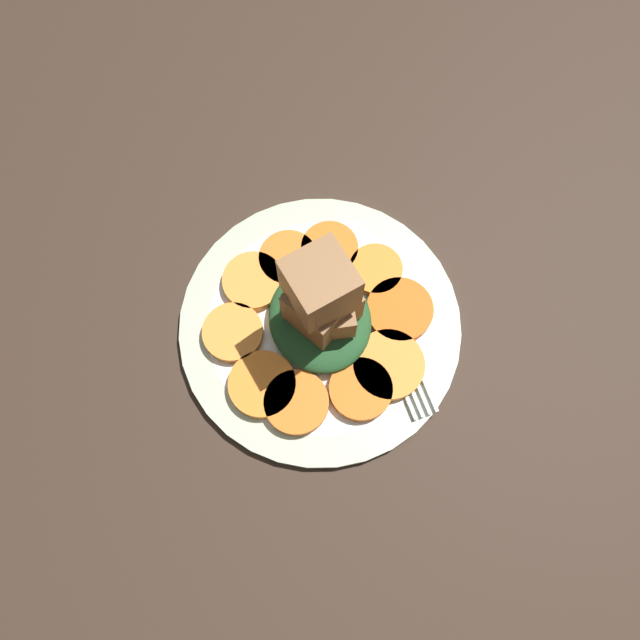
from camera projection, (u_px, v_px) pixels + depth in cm
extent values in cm
cube|color=#38281E|center=(320.00, 330.00, 58.50)|extent=(120.00, 120.00, 2.00)
cylinder|color=beige|center=(320.00, 325.00, 57.07)|extent=(25.66, 25.66, 1.00)
cylinder|color=white|center=(320.00, 325.00, 57.02)|extent=(20.53, 20.53, 1.00)
cylinder|color=orange|center=(376.00, 270.00, 57.59)|extent=(4.95, 4.95, 1.01)
cylinder|color=orange|center=(330.00, 249.00, 58.26)|extent=(5.34, 5.34, 1.01)
cylinder|color=orange|center=(288.00, 259.00, 57.95)|extent=(5.45, 5.45, 1.01)
cylinder|color=#F99438|center=(253.00, 281.00, 57.24)|extent=(5.61, 5.61, 1.01)
cylinder|color=#F99338|center=(233.00, 333.00, 55.70)|extent=(5.43, 5.43, 1.01)
cylinder|color=orange|center=(262.00, 384.00, 54.22)|extent=(5.91, 5.91, 1.01)
cylinder|color=orange|center=(296.00, 403.00, 53.73)|extent=(5.63, 5.63, 1.01)
cylinder|color=orange|center=(361.00, 389.00, 54.09)|extent=(5.54, 5.54, 1.01)
cylinder|color=orange|center=(389.00, 365.00, 54.77)|extent=(6.33, 6.33, 1.01)
cylinder|color=#D45F12|center=(399.00, 310.00, 56.36)|extent=(6.06, 6.06, 1.01)
ellipsoid|color=#235128|center=(320.00, 319.00, 55.29)|extent=(10.06, 9.06, 2.56)
cube|color=brown|center=(316.00, 306.00, 51.84)|extent=(6.44, 6.44, 4.68)
cube|color=#9E754C|center=(319.00, 291.00, 52.99)|extent=(4.29, 4.29, 3.30)
cube|color=olive|center=(329.00, 304.00, 52.13)|extent=(5.38, 5.38, 4.22)
cube|color=olive|center=(334.00, 316.00, 52.32)|extent=(3.73, 3.73, 3.25)
cube|color=olive|center=(319.00, 282.00, 47.31)|extent=(5.71, 5.71, 4.78)
cube|color=olive|center=(320.00, 285.00, 48.11)|extent=(5.51, 5.51, 4.24)
cube|color=silver|center=(370.00, 281.00, 57.59)|extent=(13.20, 1.69, 0.40)
cube|color=silver|center=(400.00, 353.00, 55.43)|extent=(1.70, 2.38, 0.40)
cube|color=silver|center=(425.00, 384.00, 54.54)|extent=(5.19, 0.54, 0.40)
cube|color=silver|center=(418.00, 387.00, 54.47)|extent=(5.19, 0.54, 0.40)
cube|color=silver|center=(411.00, 389.00, 54.40)|extent=(5.19, 0.54, 0.40)
cube|color=silver|center=(404.00, 392.00, 54.32)|extent=(5.19, 0.54, 0.40)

